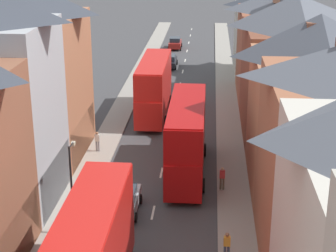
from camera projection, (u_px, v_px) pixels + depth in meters
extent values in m
cube|color=gray|center=(121.00, 110.00, 54.05)|extent=(2.20, 104.00, 0.14)
cube|color=gray|center=(228.00, 113.00, 53.32)|extent=(2.20, 104.00, 0.14)
cube|color=silver|center=(153.00, 213.00, 34.93)|extent=(0.14, 1.80, 0.01)
cube|color=silver|center=(161.00, 173.00, 40.56)|extent=(0.14, 1.80, 0.01)
cube|color=silver|center=(168.00, 143.00, 46.19)|extent=(0.14, 1.80, 0.01)
cube|color=silver|center=(173.00, 119.00, 51.83)|extent=(0.14, 1.80, 0.01)
cube|color=silver|center=(177.00, 100.00, 57.46)|extent=(0.14, 1.80, 0.01)
cube|color=silver|center=(180.00, 84.00, 63.09)|extent=(0.14, 1.80, 0.01)
cube|color=silver|center=(183.00, 71.00, 68.73)|extent=(0.14, 1.80, 0.01)
cube|color=silver|center=(185.00, 60.00, 74.36)|extent=(0.14, 1.80, 0.01)
cube|color=silver|center=(187.00, 51.00, 79.99)|extent=(0.14, 1.80, 0.01)
cube|color=silver|center=(189.00, 43.00, 85.62)|extent=(0.14, 1.80, 0.01)
cube|color=silver|center=(190.00, 35.00, 91.26)|extent=(0.14, 1.80, 0.01)
cube|color=silver|center=(192.00, 29.00, 96.89)|extent=(0.14, 1.80, 0.01)
cube|color=navy|center=(56.00, 181.00, 35.57)|extent=(0.12, 6.67, 3.20)
cube|color=#B2704C|center=(29.00, 88.00, 41.96)|extent=(8.00, 8.51, 10.86)
cube|color=black|center=(83.00, 137.00, 42.97)|extent=(0.12, 7.83, 3.20)
cube|color=maroon|center=(261.00, 227.00, 30.12)|extent=(0.12, 8.32, 3.20)
cube|color=#B2704C|center=(312.00, 123.00, 37.48)|extent=(8.00, 9.27, 8.83)
cube|color=olive|center=(250.00, 160.00, 38.71)|extent=(0.12, 8.53, 3.20)
pyramid|color=#474C56|center=(320.00, 36.00, 35.51)|extent=(8.00, 9.27, 2.84)
cube|color=brown|center=(311.00, 30.00, 35.15)|extent=(0.60, 0.90, 0.92)
cube|color=brown|center=(292.00, 81.00, 47.03)|extent=(8.00, 11.18, 9.12)
cube|color=olive|center=(243.00, 113.00, 48.31)|extent=(0.12, 10.29, 3.20)
pyramid|color=#565B66|center=(297.00, 10.00, 45.05)|extent=(8.00, 11.18, 2.64)
cube|color=#99664C|center=(302.00, 3.00, 45.40)|extent=(0.60, 0.90, 1.00)
cube|color=#935138|center=(278.00, 55.00, 57.07)|extent=(8.00, 10.15, 8.96)
cube|color=olive|center=(238.00, 81.00, 58.32)|extent=(0.12, 9.34, 3.20)
cube|color=#BCB7A8|center=(269.00, 41.00, 66.03)|extent=(8.00, 8.67, 8.18)
cube|color=maroon|center=(235.00, 61.00, 67.16)|extent=(0.12, 7.98, 3.20)
cube|color=red|center=(89.00, 235.00, 24.61)|extent=(2.44, 10.58, 2.30)
cube|color=red|center=(88.00, 211.00, 24.21)|extent=(2.39, 10.37, 0.10)
cube|color=#28333D|center=(112.00, 219.00, 30.38)|extent=(2.20, 0.10, 1.20)
cube|color=#28333D|center=(110.00, 181.00, 29.60)|extent=(2.20, 0.10, 1.10)
cube|color=#28333D|center=(62.00, 232.00, 24.66)|extent=(0.06, 9.18, 0.90)
cube|color=yellow|center=(110.00, 167.00, 29.33)|extent=(1.34, 0.08, 0.32)
cube|color=red|center=(154.00, 99.00, 52.23)|extent=(2.44, 10.80, 2.50)
cube|color=red|center=(154.00, 74.00, 51.42)|extent=(2.44, 10.58, 2.30)
cube|color=red|center=(154.00, 61.00, 51.02)|extent=(2.39, 10.37, 0.10)
cube|color=#28333D|center=(159.00, 82.00, 57.19)|extent=(2.20, 0.10, 1.20)
cube|color=#28333D|center=(159.00, 60.00, 56.41)|extent=(2.20, 0.10, 1.10)
cube|color=#28333D|center=(141.00, 96.00, 52.23)|extent=(0.06, 9.18, 0.90)
cube|color=#28333D|center=(141.00, 72.00, 51.47)|extent=(0.06, 9.18, 0.90)
cube|color=yellow|center=(159.00, 52.00, 56.14)|extent=(1.34, 0.08, 0.32)
cylinder|color=black|center=(145.00, 100.00, 55.85)|extent=(0.30, 1.00, 1.00)
cylinder|color=black|center=(170.00, 100.00, 55.67)|extent=(0.30, 1.00, 1.00)
cylinder|color=black|center=(137.00, 120.00, 49.92)|extent=(0.30, 1.00, 1.00)
cylinder|color=black|center=(165.00, 121.00, 49.74)|extent=(0.30, 1.00, 1.00)
cube|color=#B70F0F|center=(187.00, 152.00, 39.89)|extent=(2.44, 10.80, 2.50)
cube|color=#B70F0F|center=(187.00, 120.00, 39.09)|extent=(2.44, 10.58, 2.30)
cube|color=#B70F0F|center=(187.00, 104.00, 38.68)|extent=(2.39, 10.37, 0.10)
cube|color=#28333D|center=(190.00, 125.00, 44.85)|extent=(2.20, 0.10, 1.20)
cube|color=#28333D|center=(190.00, 97.00, 44.07)|extent=(2.20, 0.10, 1.10)
cube|color=#28333D|center=(170.00, 149.00, 39.89)|extent=(0.06, 9.18, 0.90)
cube|color=#28333D|center=(170.00, 119.00, 39.14)|extent=(0.06, 9.18, 0.90)
cube|color=yellow|center=(190.00, 87.00, 43.80)|extent=(1.34, 0.08, 0.32)
cylinder|color=black|center=(173.00, 149.00, 43.51)|extent=(0.30, 1.00, 1.00)
cylinder|color=black|center=(204.00, 150.00, 43.34)|extent=(0.30, 1.00, 1.00)
cylinder|color=black|center=(166.00, 184.00, 37.58)|extent=(0.30, 1.00, 1.00)
cylinder|color=black|center=(203.00, 186.00, 37.41)|extent=(0.30, 1.00, 1.00)
cube|color=#B7BABF|center=(124.00, 202.00, 34.79)|extent=(1.70, 3.90, 0.73)
cube|color=#28333D|center=(123.00, 194.00, 34.38)|extent=(1.46, 1.95, 0.60)
cylinder|color=black|center=(114.00, 198.00, 36.11)|extent=(0.20, 0.62, 0.62)
cylinder|color=black|center=(140.00, 199.00, 35.99)|extent=(0.20, 0.62, 0.62)
cylinder|color=black|center=(107.00, 216.00, 33.84)|extent=(0.20, 0.62, 0.62)
cylinder|color=black|center=(135.00, 217.00, 33.72)|extent=(0.20, 0.62, 0.62)
cube|color=black|center=(169.00, 62.00, 70.72)|extent=(1.70, 4.58, 0.66)
cube|color=#28333D|center=(169.00, 57.00, 70.30)|extent=(1.46, 2.29, 0.60)
cylinder|color=black|center=(164.00, 62.00, 72.23)|extent=(0.20, 0.62, 0.62)
cylinder|color=black|center=(177.00, 62.00, 72.11)|extent=(0.20, 0.62, 0.62)
cylinder|color=black|center=(162.00, 67.00, 69.56)|extent=(0.20, 0.62, 0.62)
cylinder|color=black|center=(175.00, 67.00, 69.44)|extent=(0.20, 0.62, 0.62)
cube|color=maroon|center=(175.00, 44.00, 81.20)|extent=(1.70, 3.98, 0.78)
cube|color=#28333D|center=(175.00, 39.00, 80.78)|extent=(1.46, 1.99, 0.60)
cylinder|color=black|center=(170.00, 45.00, 82.55)|extent=(0.20, 0.62, 0.62)
cylinder|color=black|center=(181.00, 45.00, 82.43)|extent=(0.20, 0.62, 0.62)
cylinder|color=black|center=(169.00, 48.00, 80.24)|extent=(0.20, 0.62, 0.62)
cylinder|color=black|center=(181.00, 48.00, 80.12)|extent=(0.20, 0.62, 0.62)
cylinder|color=#3D4256|center=(225.00, 252.00, 29.65)|extent=(0.14, 0.14, 0.84)
cube|color=gold|center=(227.00, 241.00, 29.41)|extent=(0.36, 0.22, 0.54)
sphere|color=#9E7051|center=(227.00, 235.00, 29.28)|extent=(0.22, 0.22, 0.22)
cylinder|color=brown|center=(221.00, 184.00, 37.57)|extent=(0.14, 0.14, 0.84)
cylinder|color=brown|center=(223.00, 184.00, 37.56)|extent=(0.14, 0.14, 0.84)
cube|color=red|center=(222.00, 174.00, 37.33)|extent=(0.36, 0.22, 0.54)
sphere|color=tan|center=(222.00, 169.00, 37.20)|extent=(0.22, 0.22, 0.22)
cylinder|color=gray|center=(96.00, 146.00, 43.97)|extent=(0.14, 0.14, 0.84)
cylinder|color=gray|center=(99.00, 146.00, 43.96)|extent=(0.14, 0.14, 0.84)
cube|color=silver|center=(97.00, 138.00, 43.74)|extent=(0.36, 0.22, 0.54)
sphere|color=#9E7051|center=(97.00, 133.00, 43.60)|extent=(0.22, 0.22, 0.22)
cylinder|color=black|center=(72.00, 192.00, 31.48)|extent=(0.12, 0.12, 5.50)
cylinder|color=black|center=(71.00, 145.00, 31.01)|extent=(0.08, 0.90, 0.08)
cube|color=beige|center=(73.00, 144.00, 31.46)|extent=(0.20, 0.32, 0.20)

